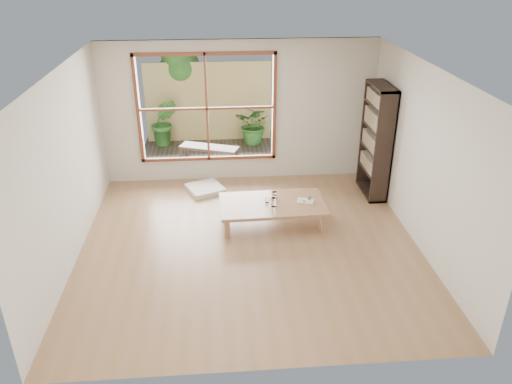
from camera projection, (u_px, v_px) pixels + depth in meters
The scene contains 15 objects.
ground at pixel (250, 244), 7.51m from camera, with size 5.00×5.00×0.00m, color #A17350.
low_table at pixel (272, 205), 7.94m from camera, with size 1.69×0.98×0.36m.
floor_cushion at pixel (205, 189), 9.13m from camera, with size 0.59×0.59×0.09m, color white.
bookshelf at pixel (376, 141), 8.66m from camera, with size 0.32×0.89×1.98m, color black.
glass_tall at pixel (274, 202), 7.79m from camera, with size 0.08×0.08×0.15m, color silver.
glass_mid at pixel (275, 198), 7.99m from camera, with size 0.06×0.06×0.09m, color silver.
glass_short at pixel (275, 195), 8.07m from camera, with size 0.08×0.08×0.10m, color silver.
glass_small at pixel (267, 200), 7.92m from camera, with size 0.06×0.06×0.07m, color silver.
food_tray at pixel (306, 200), 7.97m from camera, with size 0.30×0.26×0.08m.
deck at pixel (210, 156), 10.65m from camera, with size 2.80×2.00×0.05m, color #382F29.
garden_bench at pixel (209, 149), 10.09m from camera, with size 1.23×0.74×0.37m.
bamboo_fence at pixel (208, 102), 11.15m from camera, with size 2.80×0.06×1.80m, color tan.
shrub_right at pixel (255, 124), 11.11m from camera, with size 0.79×0.69×0.88m, color #306926.
shrub_left at pixel (164, 122), 10.98m from camera, with size 0.58×0.47×1.05m, color #306926.
garden_tree at pixel (177, 67), 11.04m from camera, with size 1.04×0.85×2.22m.
Camera 1 is at (-0.42, -6.38, 4.02)m, focal length 35.00 mm.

